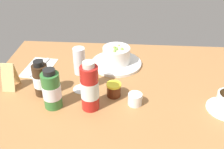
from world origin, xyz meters
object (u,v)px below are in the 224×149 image
at_px(creamer_jug, 135,99).
at_px(jam_jar, 114,90).
at_px(cutlery_setting, 39,68).
at_px(sauce_bottle_brown, 41,79).
at_px(sauce_bottle_green, 52,90).
at_px(sauce_bottle_red, 90,88).
at_px(wine_glass, 80,63).
at_px(porridge_bowl, 116,57).
at_px(menu_card, 10,76).

bearing_deg(creamer_jug, jam_jar, -29.35).
height_order(cutlery_setting, sauce_bottle_brown, sauce_bottle_brown).
bearing_deg(creamer_jug, sauce_bottle_green, 6.26).
xyz_separation_m(sauce_bottle_green, sauce_bottle_red, (-0.13, -0.00, 0.02)).
xyz_separation_m(sauce_bottle_green, sauce_bottle_brown, (0.06, -0.07, -0.01)).
relative_size(creamer_jug, sauce_bottle_red, 0.32).
bearing_deg(sauce_bottle_brown, creamer_jug, 173.68).
height_order(wine_glass, sauce_bottle_green, wine_glass).
distance_m(creamer_jug, wine_glass, 0.24).
xyz_separation_m(wine_glass, sauce_bottle_brown, (0.14, 0.04, -0.05)).
xyz_separation_m(porridge_bowl, cutlery_setting, (0.34, 0.06, -0.03)).
xyz_separation_m(wine_glass, sauce_bottle_red, (-0.05, 0.11, -0.03)).
height_order(porridge_bowl, sauce_bottle_red, sauce_bottle_red).
distance_m(porridge_bowl, jam_jar, 0.24).
height_order(cutlery_setting, jam_jar, jam_jar).
xyz_separation_m(creamer_jug, sauce_bottle_green, (0.29, 0.03, 0.05)).
distance_m(porridge_bowl, menu_card, 0.46).
bearing_deg(cutlery_setting, creamer_jug, 152.83).
xyz_separation_m(sauce_bottle_red, menu_card, (0.33, -0.10, -0.03)).
bearing_deg(cutlery_setting, sauce_bottle_red, 137.10).
distance_m(wine_glass, sauce_bottle_green, 0.15).
relative_size(wine_glass, sauce_bottle_green, 1.17).
relative_size(sauce_bottle_red, menu_card, 1.72).
height_order(sauce_bottle_brown, menu_card, sauce_bottle_brown).
distance_m(sauce_bottle_green, sauce_bottle_red, 0.14).
xyz_separation_m(jam_jar, sauce_bottle_red, (0.08, 0.08, 0.06)).
xyz_separation_m(wine_glass, jam_jar, (-0.13, 0.04, -0.09)).
relative_size(sauce_bottle_red, sauce_bottle_brown, 1.31).
relative_size(cutlery_setting, sauce_bottle_red, 1.00).
bearing_deg(menu_card, creamer_jug, 171.73).
bearing_deg(cutlery_setting, sauce_bottle_green, 118.42).
relative_size(sauce_bottle_green, sauce_bottle_red, 0.82).
height_order(porridge_bowl, jam_jar, porridge_bowl).
bearing_deg(wine_glass, creamer_jug, 158.96).
xyz_separation_m(creamer_jug, sauce_bottle_brown, (0.35, -0.04, 0.04)).
bearing_deg(cutlery_setting, porridge_bowl, -169.91).
bearing_deg(porridge_bowl, jam_jar, 91.15).
height_order(porridge_bowl, sauce_bottle_brown, sauce_bottle_brown).
xyz_separation_m(cutlery_setting, sauce_bottle_red, (-0.27, 0.25, 0.08)).
height_order(wine_glass, jam_jar, wine_glass).
xyz_separation_m(porridge_bowl, sauce_bottle_red, (0.07, 0.31, 0.05)).
distance_m(porridge_bowl, wine_glass, 0.25).
relative_size(creamer_jug, sauce_bottle_green, 0.39).
bearing_deg(wine_glass, sauce_bottle_red, 115.02).
bearing_deg(sauce_bottle_brown, cutlery_setting, -67.19).
bearing_deg(jam_jar, porridge_bowl, -88.85).
bearing_deg(wine_glass, jam_jar, 164.70).
bearing_deg(sauce_bottle_green, sauce_bottle_red, -179.71).
height_order(jam_jar, sauce_bottle_brown, sauce_bottle_brown).
bearing_deg(sauce_bottle_red, cutlery_setting, -42.90).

